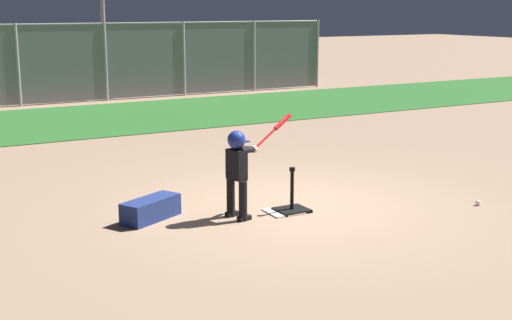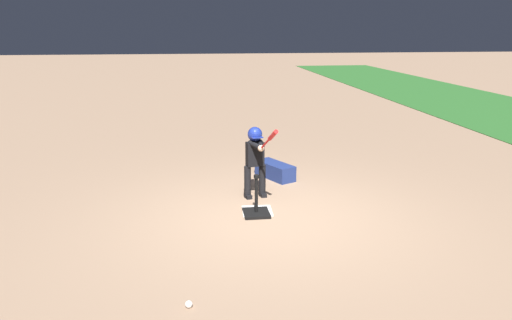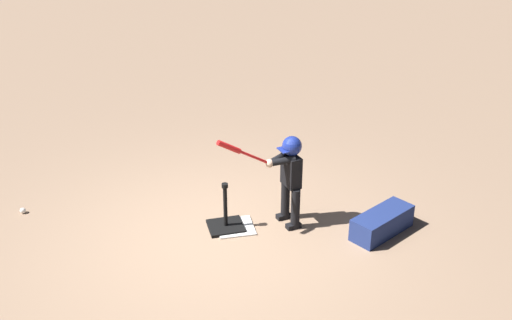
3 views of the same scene
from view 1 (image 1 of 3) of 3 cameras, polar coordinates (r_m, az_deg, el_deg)
The scene contains 10 objects.
ground_plane at distance 9.85m, azimuth 3.09°, elevation -3.68°, with size 90.00×90.00×0.00m, color #93755B.
grass_outfield_strip at distance 17.79m, azimuth -12.32°, elevation 3.25°, with size 56.00×5.07×0.02m, color #286026.
backstop_fence at distance 20.83m, azimuth -15.19°, elevation 7.61°, with size 17.25×0.08×2.25m.
home_plate at distance 9.54m, azimuth 2.23°, elevation -4.14°, with size 0.44×0.44×0.02m, color white.
batting_tee at distance 9.55m, azimuth 2.89°, elevation -3.67°, with size 0.42×0.38×0.61m.
batter_child at distance 9.11m, azimuth -1.37°, elevation -0.20°, with size 1.04×0.40×1.29m.
baseball at distance 10.32m, azimuth 17.34°, elevation -3.28°, with size 0.07×0.07×0.07m, color white.
bleachers_far_left at distance 22.23m, azimuth -16.39°, elevation 6.33°, with size 3.70×2.55×1.24m.
bleachers_left_center at distance 25.37m, azimuth 0.28°, elevation 7.19°, with size 3.60×2.05×0.97m.
equipment_bag at distance 9.28m, azimuth -8.41°, elevation -3.91°, with size 0.84×0.32×0.28m, color navy.
Camera 1 is at (-5.09, -7.99, 2.70)m, focal length 50.00 mm.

